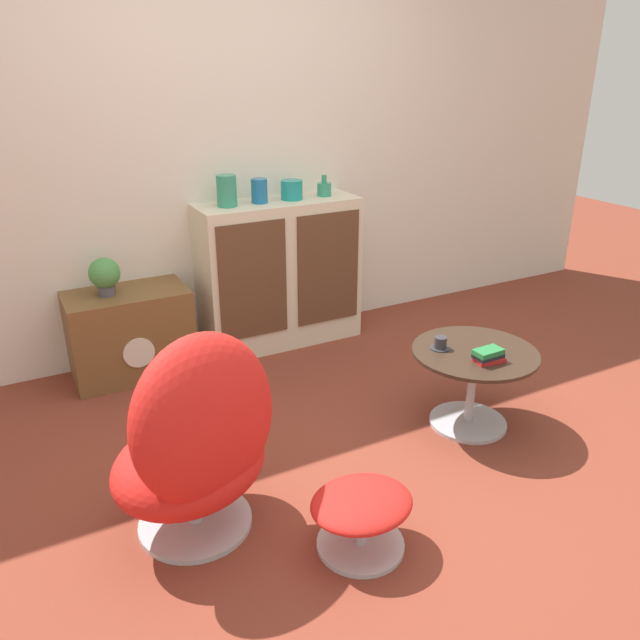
{
  "coord_description": "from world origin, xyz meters",
  "views": [
    {
      "loc": [
        -1.31,
        -2.06,
        1.77
      ],
      "look_at": [
        0.06,
        0.5,
        0.55
      ],
      "focal_mm": 35.0,
      "sensor_mm": 36.0,
      "label": 1
    }
  ],
  "objects_px": {
    "vase_inner_right": "(292,190)",
    "teacup": "(440,344)",
    "ottoman": "(361,510)",
    "vase_inner_left": "(259,191)",
    "egg_chair": "(198,443)",
    "coffee_table": "(473,375)",
    "tv_console": "(130,333)",
    "vase_leftmost": "(227,191)",
    "book_stack": "(488,356)",
    "potted_plant": "(105,275)",
    "sideboard": "(280,273)",
    "vase_rightmost": "(324,189)"
  },
  "relations": [
    {
      "from": "coffee_table",
      "to": "vase_leftmost",
      "type": "xyz_separation_m",
      "value": [
        -0.75,
        1.43,
        0.76
      ]
    },
    {
      "from": "book_stack",
      "to": "tv_console",
      "type": "bearing_deg",
      "value": 132.02
    },
    {
      "from": "tv_console",
      "to": "vase_inner_right",
      "type": "xyz_separation_m",
      "value": [
        1.09,
        0.02,
        0.75
      ]
    },
    {
      "from": "sideboard",
      "to": "vase_leftmost",
      "type": "height_order",
      "value": "vase_leftmost"
    },
    {
      "from": "egg_chair",
      "to": "tv_console",
      "type": "bearing_deg",
      "value": 87.53
    },
    {
      "from": "ottoman",
      "to": "vase_rightmost",
      "type": "height_order",
      "value": "vase_rightmost"
    },
    {
      "from": "tv_console",
      "to": "egg_chair",
      "type": "relative_size",
      "value": 0.77
    },
    {
      "from": "tv_console",
      "to": "vase_inner_right",
      "type": "bearing_deg",
      "value": 0.91
    },
    {
      "from": "sideboard",
      "to": "book_stack",
      "type": "distance_m",
      "value": 1.59
    },
    {
      "from": "egg_chair",
      "to": "vase_leftmost",
      "type": "relative_size",
      "value": 4.8
    },
    {
      "from": "vase_leftmost",
      "to": "vase_inner_left",
      "type": "distance_m",
      "value": 0.21
    },
    {
      "from": "vase_inner_left",
      "to": "tv_console",
      "type": "bearing_deg",
      "value": -178.86
    },
    {
      "from": "teacup",
      "to": "egg_chair",
      "type": "bearing_deg",
      "value": -170.41
    },
    {
      "from": "potted_plant",
      "to": "sideboard",
      "type": "bearing_deg",
      "value": 0.68
    },
    {
      "from": "teacup",
      "to": "sideboard",
      "type": "bearing_deg",
      "value": 101.88
    },
    {
      "from": "vase_rightmost",
      "to": "sideboard",
      "type": "bearing_deg",
      "value": -179.33
    },
    {
      "from": "tv_console",
      "to": "ottoman",
      "type": "height_order",
      "value": "tv_console"
    },
    {
      "from": "sideboard",
      "to": "vase_inner_right",
      "type": "bearing_deg",
      "value": 2.27
    },
    {
      "from": "egg_chair",
      "to": "ottoman",
      "type": "bearing_deg",
      "value": -36.2
    },
    {
      "from": "coffee_table",
      "to": "book_stack",
      "type": "xyz_separation_m",
      "value": [
        -0.03,
        -0.12,
        0.17
      ]
    },
    {
      "from": "vase_rightmost",
      "to": "book_stack",
      "type": "xyz_separation_m",
      "value": [
        0.06,
        -1.55,
        -0.54
      ]
    },
    {
      "from": "coffee_table",
      "to": "vase_leftmost",
      "type": "height_order",
      "value": "vase_leftmost"
    },
    {
      "from": "egg_chair",
      "to": "vase_inner_left",
      "type": "xyz_separation_m",
      "value": [
        0.94,
        1.55,
        0.61
      ]
    },
    {
      "from": "vase_inner_left",
      "to": "book_stack",
      "type": "distance_m",
      "value": 1.73
    },
    {
      "from": "egg_chair",
      "to": "coffee_table",
      "type": "height_order",
      "value": "egg_chair"
    },
    {
      "from": "ottoman",
      "to": "coffee_table",
      "type": "bearing_deg",
      "value": 27.19
    },
    {
      "from": "sideboard",
      "to": "vase_rightmost",
      "type": "distance_m",
      "value": 0.62
    },
    {
      "from": "vase_inner_right",
      "to": "book_stack",
      "type": "height_order",
      "value": "vase_inner_right"
    },
    {
      "from": "coffee_table",
      "to": "book_stack",
      "type": "distance_m",
      "value": 0.21
    },
    {
      "from": "egg_chair",
      "to": "sideboard",
      "type": "bearing_deg",
      "value": 55.61
    },
    {
      "from": "egg_chair",
      "to": "coffee_table",
      "type": "xyz_separation_m",
      "value": [
        1.47,
        0.12,
        -0.14
      ]
    },
    {
      "from": "tv_console",
      "to": "potted_plant",
      "type": "relative_size",
      "value": 3.17
    },
    {
      "from": "vase_inner_left",
      "to": "potted_plant",
      "type": "distance_m",
      "value": 1.04
    },
    {
      "from": "teacup",
      "to": "book_stack",
      "type": "relative_size",
      "value": 0.65
    },
    {
      "from": "vase_inner_left",
      "to": "teacup",
      "type": "relative_size",
      "value": 1.46
    },
    {
      "from": "ottoman",
      "to": "book_stack",
      "type": "distance_m",
      "value": 1.05
    },
    {
      "from": "coffee_table",
      "to": "tv_console",
      "type": "bearing_deg",
      "value": 135.01
    },
    {
      "from": "vase_rightmost",
      "to": "teacup",
      "type": "xyz_separation_m",
      "value": [
        -0.05,
        -1.32,
        -0.55
      ]
    },
    {
      "from": "ottoman",
      "to": "vase_inner_left",
      "type": "xyz_separation_m",
      "value": [
        0.43,
        1.92,
        0.85
      ]
    },
    {
      "from": "tv_console",
      "to": "vase_leftmost",
      "type": "xyz_separation_m",
      "value": [
        0.66,
        0.02,
        0.78
      ]
    },
    {
      "from": "book_stack",
      "to": "vase_leftmost",
      "type": "bearing_deg",
      "value": 114.91
    },
    {
      "from": "sideboard",
      "to": "vase_inner_right",
      "type": "distance_m",
      "value": 0.54
    },
    {
      "from": "sideboard",
      "to": "book_stack",
      "type": "bearing_deg",
      "value": -75.89
    },
    {
      "from": "potted_plant",
      "to": "vase_leftmost",
      "type": "bearing_deg",
      "value": 1.27
    },
    {
      "from": "vase_leftmost",
      "to": "vase_inner_left",
      "type": "xyz_separation_m",
      "value": [
        0.21,
        -0.0,
        -0.02
      ]
    },
    {
      "from": "vase_inner_right",
      "to": "teacup",
      "type": "relative_size",
      "value": 1.36
    },
    {
      "from": "vase_leftmost",
      "to": "potted_plant",
      "type": "relative_size",
      "value": 0.85
    },
    {
      "from": "book_stack",
      "to": "sideboard",
      "type": "bearing_deg",
      "value": 104.11
    },
    {
      "from": "vase_inner_right",
      "to": "ottoman",
      "type": "bearing_deg",
      "value": -108.59
    },
    {
      "from": "vase_inner_right",
      "to": "teacup",
      "type": "xyz_separation_m",
      "value": [
        0.18,
        -1.32,
        -0.56
      ]
    }
  ]
}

